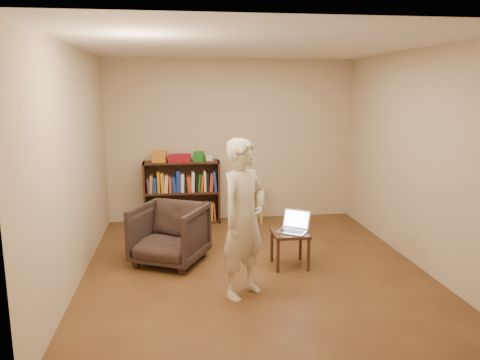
{
  "coord_description": "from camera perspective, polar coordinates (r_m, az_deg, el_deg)",
  "views": [
    {
      "loc": [
        -0.87,
        -5.28,
        2.14
      ],
      "look_at": [
        -0.12,
        0.35,
        1.02
      ],
      "focal_mm": 35.0,
      "sensor_mm": 36.0,
      "label": 1
    }
  ],
  "objects": [
    {
      "name": "floor",
      "position": [
        5.76,
        1.65,
        -10.65
      ],
      "size": [
        4.5,
        4.5,
        0.0
      ],
      "primitive_type": "plane",
      "color": "#4B2918",
      "rests_on": "ground"
    },
    {
      "name": "ceiling",
      "position": [
        5.37,
        1.81,
        16.08
      ],
      "size": [
        4.5,
        4.5,
        0.0
      ],
      "primitive_type": "plane",
      "color": "silver",
      "rests_on": "wall_back"
    },
    {
      "name": "wall_back",
      "position": [
        7.62,
        -1.03,
        4.84
      ],
      "size": [
        4.0,
        0.0,
        4.0
      ],
      "primitive_type": "plane",
      "rotation": [
        1.57,
        0.0,
        0.0
      ],
      "color": "#BEB090",
      "rests_on": "floor"
    },
    {
      "name": "wall_left",
      "position": [
        5.46,
        -19.48,
        1.68
      ],
      "size": [
        0.0,
        4.5,
        4.5
      ],
      "primitive_type": "plane",
      "rotation": [
        1.57,
        0.0,
        1.57
      ],
      "color": "#BEB090",
      "rests_on": "floor"
    },
    {
      "name": "wall_right",
      "position": [
        6.07,
        20.73,
        2.49
      ],
      "size": [
        0.0,
        4.5,
        4.5
      ],
      "primitive_type": "plane",
      "rotation": [
        1.57,
        0.0,
        -1.57
      ],
      "color": "#BEB090",
      "rests_on": "floor"
    },
    {
      "name": "bookshelf",
      "position": [
        7.56,
        -7.07,
        -1.91
      ],
      "size": [
        1.2,
        0.3,
        1.0
      ],
      "color": "black",
      "rests_on": "floor"
    },
    {
      "name": "box_yellow",
      "position": [
        7.41,
        -9.8,
        2.83
      ],
      "size": [
        0.23,
        0.18,
        0.17
      ],
      "primitive_type": "cube",
      "rotation": [
        0.0,
        0.0,
        -0.14
      ],
      "color": "orange",
      "rests_on": "bookshelf"
    },
    {
      "name": "red_cloth",
      "position": [
        7.41,
        -7.4,
        2.66
      ],
      "size": [
        0.35,
        0.27,
        0.11
      ],
      "primitive_type": "cube",
      "rotation": [
        0.0,
        0.0,
        -0.06
      ],
      "color": "maroon",
      "rests_on": "bookshelf"
    },
    {
      "name": "box_green",
      "position": [
        7.42,
        -5.03,
        2.87
      ],
      "size": [
        0.18,
        0.18,
        0.15
      ],
      "primitive_type": "cube",
      "rotation": [
        0.0,
        0.0,
        -0.18
      ],
      "color": "#1B6720",
      "rests_on": "bookshelf"
    },
    {
      "name": "box_white",
      "position": [
        7.48,
        -3.85,
        2.71
      ],
      "size": [
        0.13,
        0.13,
        0.09
      ],
      "primitive_type": "cube",
      "rotation": [
        0.0,
        0.0,
        0.21
      ],
      "color": "silver",
      "rests_on": "bookshelf"
    },
    {
      "name": "stool",
      "position": [
        7.54,
        1.2,
        -1.59
      ],
      "size": [
        0.41,
        0.41,
        0.59
      ],
      "color": "tan",
      "rests_on": "floor"
    },
    {
      "name": "armchair",
      "position": [
        5.87,
        -8.57,
        -6.53
      ],
      "size": [
        1.07,
        1.08,
        0.74
      ],
      "primitive_type": "imported",
      "rotation": [
        0.0,
        0.0,
        -0.46
      ],
      "color": "#2F231F",
      "rests_on": "floor"
    },
    {
      "name": "side_table",
      "position": [
        5.72,
        6.1,
        -7.01
      ],
      "size": [
        0.42,
        0.42,
        0.43
      ],
      "color": "black",
      "rests_on": "floor"
    },
    {
      "name": "laptop",
      "position": [
        5.72,
        6.58,
        -5.68
      ],
      "size": [
        0.45,
        0.45,
        0.24
      ],
      "rotation": [
        0.0,
        0.0,
        -0.59
      ],
      "color": "silver",
      "rests_on": "side_table"
    },
    {
      "name": "person",
      "position": [
        4.79,
        0.46,
        -4.76
      ],
      "size": [
        0.71,
        0.7,
        1.65
      ],
      "primitive_type": "imported",
      "rotation": [
        0.0,
        0.0,
        0.73
      ],
      "color": "beige",
      "rests_on": "floor"
    }
  ]
}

